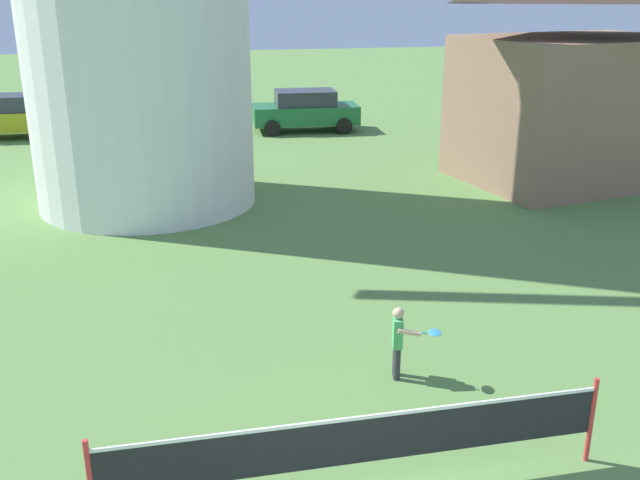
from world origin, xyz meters
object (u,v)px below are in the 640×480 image
(tennis_net, at_px, (359,440))
(chapel, at_px, (580,63))
(parked_car_black, at_px, (154,112))
(parked_car_green, at_px, (305,110))
(player_far, at_px, (399,338))
(parked_car_mustard, at_px, (4,116))

(tennis_net, bearing_deg, chapel, 51.75)
(tennis_net, xyz_separation_m, parked_car_black, (-2.22, 21.67, 0.12))
(tennis_net, bearing_deg, parked_car_green, 80.52)
(parked_car_black, height_order, parked_car_green, same)
(player_far, distance_m, chapel, 13.15)
(parked_car_black, relative_size, chapel, 0.58)
(player_far, height_order, parked_car_mustard, parked_car_mustard)
(player_far, bearing_deg, parked_car_mustard, 114.20)
(tennis_net, relative_size, player_far, 5.19)
(parked_car_mustard, bearing_deg, parked_car_black, -2.26)
(parked_car_mustard, xyz_separation_m, parked_car_black, (5.37, -0.21, 0.00))
(parked_car_black, bearing_deg, parked_car_mustard, 177.74)
(parked_car_black, relative_size, parked_car_green, 1.08)
(player_far, relative_size, parked_car_mustard, 0.26)
(parked_car_green, bearing_deg, parked_car_mustard, 174.73)
(parked_car_green, bearing_deg, parked_car_black, 171.92)
(parked_car_mustard, height_order, parked_car_black, same)
(chapel, bearing_deg, parked_car_mustard, 150.34)
(tennis_net, xyz_separation_m, parked_car_green, (3.48, 20.86, 0.12))
(parked_car_black, distance_m, parked_car_green, 5.76)
(player_far, distance_m, parked_car_green, 18.69)
(player_far, xyz_separation_m, chapel, (8.34, 9.81, 2.66))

